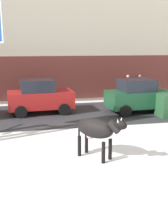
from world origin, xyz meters
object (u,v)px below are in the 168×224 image
car_darkgreen_hatchback (138,96)px  cow_black (96,129)px  car_red_hatchback (40,97)px  pedestrian_far_left (128,87)px  pedestrian_by_cars (139,87)px

car_darkgreen_hatchback → cow_black: bearing=-123.2°
cow_black → car_red_hatchback: car_red_hatchback is taller
pedestrian_far_left → car_darkgreen_hatchback: bearing=-101.4°
cow_black → car_red_hatchback: size_ratio=0.48×
cow_black → pedestrian_far_left: (4.61, 9.48, -0.11)m
car_red_hatchback → car_darkgreen_hatchback: same height
car_red_hatchback → pedestrian_by_cars: size_ratio=2.08×
cow_black → car_darkgreen_hatchback: bearing=56.8°
car_darkgreen_hatchback → pedestrian_far_left: car_darkgreen_hatchback is taller
car_red_hatchback → pedestrian_far_left: bearing=23.4°
car_red_hatchback → pedestrian_far_left: size_ratio=2.08×
car_red_hatchback → pedestrian_far_left: 6.60m
car_darkgreen_hatchback → pedestrian_far_left: size_ratio=2.08×
car_darkgreen_hatchback → pedestrian_far_left: 3.59m
cow_black → pedestrian_by_cars: size_ratio=0.99×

